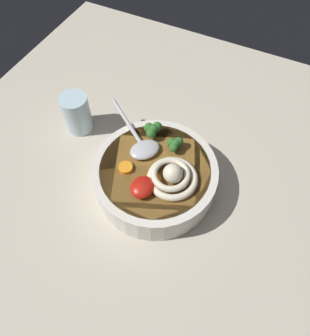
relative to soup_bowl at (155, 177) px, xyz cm
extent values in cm
cube|color=#BCB29E|center=(0.99, 2.53, -5.44)|extent=(106.12, 106.12, 4.19)
cylinder|color=silver|center=(0.00, 0.00, -0.11)|extent=(24.15, 24.15, 6.48)
cylinder|color=olive|center=(0.00, 0.00, 0.15)|extent=(21.25, 21.25, 5.96)
torus|color=beige|center=(0.63, 4.03, 3.78)|extent=(9.39, 9.39, 1.30)
torus|color=beige|center=(1.24, 3.63, 4.82)|extent=(10.06, 10.06, 1.17)
sphere|color=beige|center=(0.63, 4.03, 5.46)|extent=(3.64, 3.64, 3.64)
ellipsoid|color=#B7B7BC|center=(-2.49, -3.42, 3.93)|extent=(7.44, 7.09, 1.60)
cylinder|color=#B7B7BC|center=(-6.90, -9.48, 3.93)|extent=(9.47, 12.60, 0.80)
ellipsoid|color=#B2190F|center=(5.26, 0.08, 4.20)|extent=(4.73, 4.26, 2.13)
cylinder|color=#7A9E60|center=(-5.69, 1.63, 3.61)|extent=(0.90, 0.90, 0.96)
sphere|color=#2D6628|center=(-5.69, 1.63, 4.98)|extent=(1.77, 1.77, 1.77)
sphere|color=#2D6628|center=(-4.80, 1.63, 4.82)|extent=(1.77, 1.77, 1.77)
sphere|color=#2D6628|center=(-6.49, 1.95, 4.90)|extent=(1.77, 1.77, 1.77)
sphere|color=#2D6628|center=(-5.69, 0.75, 4.85)|extent=(1.77, 1.77, 1.77)
cylinder|color=#7A9E60|center=(-6.91, -3.71, 3.68)|extent=(1.02, 1.02, 1.09)
sphere|color=#2D6628|center=(-6.91, -3.71, 5.22)|extent=(1.99, 1.99, 1.99)
sphere|color=#2D6628|center=(-5.91, -3.71, 5.04)|extent=(1.99, 1.99, 1.99)
sphere|color=#2D6628|center=(-7.82, -3.35, 5.13)|extent=(1.99, 1.99, 1.99)
sphere|color=#2D6628|center=(-6.91, -4.71, 5.07)|extent=(1.99, 1.99, 1.99)
cylinder|color=orange|center=(2.59, -4.90, 3.53)|extent=(2.68, 2.68, 0.80)
cylinder|color=orange|center=(2.47, 0.88, 3.44)|extent=(2.79, 2.79, 0.61)
cylinder|color=silver|center=(-6.50, -22.48, 1.21)|extent=(6.11, 6.11, 9.11)
camera|label=1|loc=(29.10, 14.24, 53.14)|focal=33.67mm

